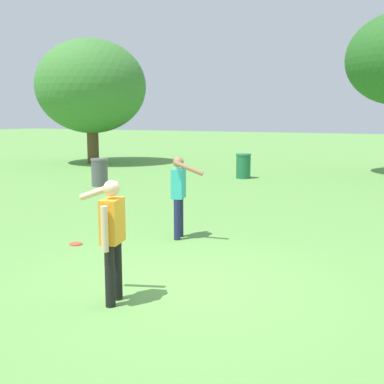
{
  "coord_description": "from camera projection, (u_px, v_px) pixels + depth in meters",
  "views": [
    {
      "loc": [
        3.13,
        -6.14,
        2.47
      ],
      "look_at": [
        -0.88,
        2.22,
        1.0
      ],
      "focal_mm": 45.94,
      "sensor_mm": 36.0,
      "label": 1
    }
  ],
  "objects": [
    {
      "name": "tree_tall_left",
      "position": [
        91.0,
        87.0,
        24.48
      ],
      "size": [
        5.47,
        5.47,
        6.17
      ],
      "color": "brown",
      "rests_on": "ground"
    },
    {
      "name": "frisbee",
      "position": [
        76.0,
        244.0,
        9.4
      ],
      "size": [
        0.24,
        0.24,
        0.03
      ],
      "primitive_type": "cylinder",
      "color": "#E04733",
      "rests_on": "ground"
    },
    {
      "name": "person_catcher",
      "position": [
        179.0,
        191.0,
        9.74
      ],
      "size": [
        0.77,
        0.6,
        1.64
      ],
      "color": "#1E234C",
      "rests_on": "ground"
    },
    {
      "name": "trash_can_beside_table",
      "position": [
        100.0,
        172.0,
        16.98
      ],
      "size": [
        0.59,
        0.59,
        0.96
      ],
      "color": "#515156",
      "rests_on": "ground"
    },
    {
      "name": "person_thrower",
      "position": [
        112.0,
        232.0,
        6.36
      ],
      "size": [
        0.77,
        0.6,
        1.64
      ],
      "color": "black",
      "rests_on": "ground"
    },
    {
      "name": "ground_plane",
      "position": [
        181.0,
        285.0,
        7.19
      ],
      "size": [
        120.0,
        120.0,
        0.0
      ],
      "primitive_type": "plane",
      "color": "#609947"
    },
    {
      "name": "trash_can_further_along",
      "position": [
        243.0,
        166.0,
        19.06
      ],
      "size": [
        0.59,
        0.59,
        0.96
      ],
      "color": "#1E663D",
      "rests_on": "ground"
    }
  ]
}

